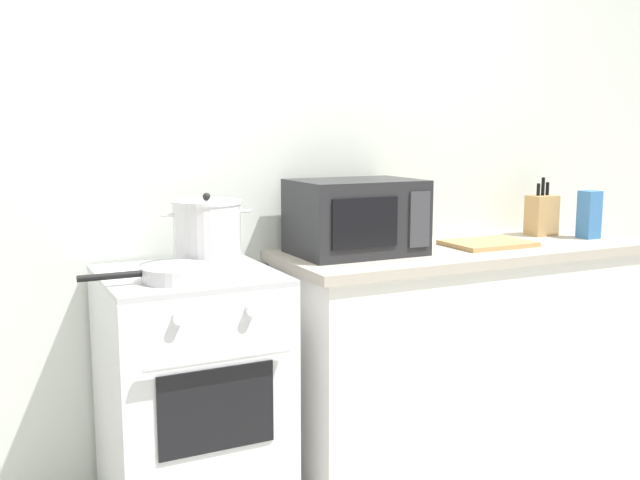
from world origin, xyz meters
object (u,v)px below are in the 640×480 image
(stock_pot, at_px, (207,233))
(pasta_box, at_px, (589,215))
(knife_block, at_px, (542,215))
(stove, at_px, (191,397))
(frying_pan, at_px, (175,273))
(microwave, at_px, (356,217))
(cutting_board, at_px, (488,243))

(stock_pot, distance_m, pasta_box, 1.79)
(knife_block, bearing_deg, stove, -175.42)
(knife_block, distance_m, pasta_box, 0.21)
(stove, relative_size, frying_pan, 2.09)
(stock_pot, bearing_deg, stove, -140.51)
(pasta_box, bearing_deg, microwave, 174.73)
(stock_pot, height_order, cutting_board, stock_pot)
(frying_pan, bearing_deg, cutting_board, 5.05)
(knife_block, bearing_deg, cutting_board, -162.01)
(microwave, distance_m, knife_block, 1.05)
(pasta_box, bearing_deg, stock_pot, 176.44)
(stove, bearing_deg, frying_pan, -121.96)
(stove, relative_size, knife_block, 3.34)
(frying_pan, distance_m, microwave, 0.83)
(frying_pan, relative_size, microwave, 0.88)
(stock_pot, height_order, knife_block, knife_block)
(frying_pan, xyz_separation_m, microwave, (0.80, 0.20, 0.12))
(frying_pan, xyz_separation_m, pasta_box, (1.97, 0.09, 0.08))
(stove, xyz_separation_m, microwave, (0.72, 0.08, 0.61))
(stove, distance_m, knife_block, 1.85)
(stove, bearing_deg, knife_block, 4.58)
(knife_block, bearing_deg, stock_pot, -177.99)
(stock_pot, distance_m, frying_pan, 0.29)
(stock_pot, xyz_separation_m, frying_pan, (-0.18, -0.21, -0.10))
(stove, relative_size, microwave, 1.84)
(cutting_board, bearing_deg, pasta_box, -3.07)
(stock_pot, distance_m, microwave, 0.62)
(stove, height_order, cutting_board, cutting_board)
(pasta_box, bearing_deg, stove, 179.13)
(knife_block, xyz_separation_m, pasta_box, (0.13, -0.17, 0.01))
(cutting_board, distance_m, pasta_box, 0.57)
(stock_pot, bearing_deg, knife_block, 2.01)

